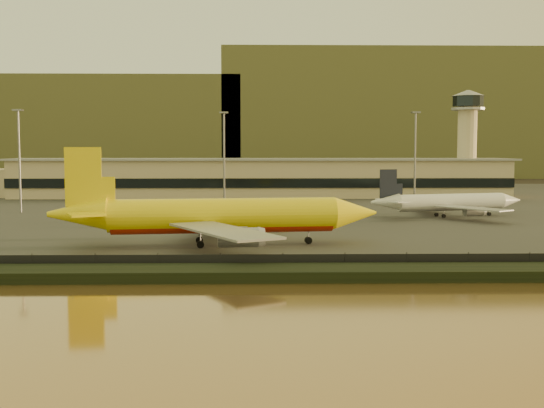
# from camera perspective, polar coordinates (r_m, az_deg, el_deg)

# --- Properties ---
(ground) EXTENTS (900.00, 900.00, 0.00)m
(ground) POSITION_cam_1_polar(r_m,az_deg,el_deg) (100.79, -0.50, -4.44)
(ground) COLOR black
(ground) RESTS_ON ground
(embankment) EXTENTS (320.00, 7.00, 1.40)m
(embankment) POSITION_cam_1_polar(r_m,az_deg,el_deg) (83.91, -0.35, -5.80)
(embankment) COLOR black
(embankment) RESTS_ON ground
(tarmac) EXTENTS (320.00, 220.00, 0.20)m
(tarmac) POSITION_cam_1_polar(r_m,az_deg,el_deg) (195.16, -0.86, -0.02)
(tarmac) COLOR #2D2D2D
(tarmac) RESTS_ON ground
(perimeter_fence) EXTENTS (300.00, 0.05, 2.20)m
(perimeter_fence) POSITION_cam_1_polar(r_m,az_deg,el_deg) (87.75, -0.39, -4.94)
(perimeter_fence) COLOR black
(perimeter_fence) RESTS_ON tarmac
(terminal_building) EXTENTS (202.00, 25.00, 12.60)m
(terminal_building) POSITION_cam_1_polar(r_m,az_deg,el_deg) (225.66, -4.61, 2.16)
(terminal_building) COLOR #C2B087
(terminal_building) RESTS_ON tarmac
(control_tower) EXTENTS (11.20, 11.20, 35.50)m
(control_tower) POSITION_cam_1_polar(r_m,az_deg,el_deg) (241.35, 16.02, 5.82)
(control_tower) COLOR #C2B087
(control_tower) RESTS_ON tarmac
(apron_light_masts) EXTENTS (152.20, 12.20, 25.40)m
(apron_light_masts) POSITION_cam_1_polar(r_m,az_deg,el_deg) (175.27, 4.10, 4.55)
(apron_light_masts) COLOR slate
(apron_light_masts) RESTS_ON tarmac
(distant_hills) EXTENTS (470.00, 160.00, 70.00)m
(distant_hills) POSITION_cam_1_polar(r_m,az_deg,el_deg) (440.22, -3.80, 6.63)
(distant_hills) COLOR olive
(distant_hills) RESTS_ON ground
(dhl_cargo_jet) EXTENTS (53.49, 52.04, 15.97)m
(dhl_cargo_jet) POSITION_cam_1_polar(r_m,az_deg,el_deg) (110.81, -4.59, -1.04)
(dhl_cargo_jet) COLOR yellow
(dhl_cargo_jet) RESTS_ON tarmac
(white_narrowbody_jet) EXTENTS (38.27, 36.59, 11.14)m
(white_narrowbody_jet) POSITION_cam_1_polar(r_m,az_deg,el_deg) (162.60, 14.53, 0.12)
(white_narrowbody_jet) COLOR silver
(white_narrowbody_jet) RESTS_ON tarmac
(gse_vehicle_yellow) EXTENTS (4.26, 2.04, 1.89)m
(gse_vehicle_yellow) POSITION_cam_1_polar(r_m,az_deg,el_deg) (129.68, 0.38, -1.90)
(gse_vehicle_yellow) COLOR yellow
(gse_vehicle_yellow) RESTS_ON tarmac
(gse_vehicle_white) EXTENTS (4.31, 2.34, 1.85)m
(gse_vehicle_white) POSITION_cam_1_polar(r_m,az_deg,el_deg) (140.24, -9.42, -1.48)
(gse_vehicle_white) COLOR silver
(gse_vehicle_white) RESTS_ON tarmac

